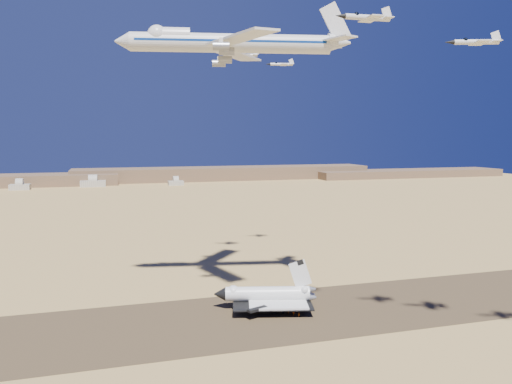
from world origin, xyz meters
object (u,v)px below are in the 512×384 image
object	(u,v)px
crew_a	(288,311)
chase_jet_b	(475,42)
carrier_747	(224,43)
chase_jet_e	(244,55)
shuttle	(266,295)
crew_c	(294,313)
chase_jet_f	(281,64)
crew_b	(299,315)
chase_jet_a	(366,17)

from	to	relation	value
crew_a	chase_jet_b	xyz separation A→B (m)	(31.69, -48.33, 83.65)
carrier_747	chase_jet_e	bearing A→B (deg)	77.83
shuttle	chase_jet_e	bearing A→B (deg)	98.45
crew_a	chase_jet_e	xyz separation A→B (m)	(-0.38, 57.14, 95.14)
crew_c	chase_jet_f	world-z (taller)	chase_jet_f
crew_a	crew_c	size ratio (longest dim) A/B	0.84
crew_b	carrier_747	bearing A→B (deg)	-0.09
chase_jet_a	chase_jet_b	xyz separation A→B (m)	(23.36, -13.51, -7.45)
shuttle	crew_a	xyz separation A→B (m)	(5.66, -7.10, -3.94)
chase_jet_a	chase_jet_f	xyz separation A→B (m)	(14.28, 108.60, 3.35)
carrier_747	chase_jet_f	bearing A→B (deg)	66.10
shuttle	crew_b	world-z (taller)	shuttle
crew_a	chase_jet_a	world-z (taller)	chase_jet_a
shuttle	chase_jet_f	distance (m)	115.92
crew_a	shuttle	bearing A→B (deg)	22.38
crew_a	chase_jet_f	world-z (taller)	chase_jet_f
shuttle	crew_b	bearing A→B (deg)	-39.99
crew_b	chase_jet_a	size ratio (longest dim) A/B	0.10
chase_jet_b	carrier_747	bearing A→B (deg)	147.39
crew_a	carrier_747	bearing A→B (deg)	34.11
chase_jet_a	chase_jet_b	bearing A→B (deg)	-27.48
chase_jet_a	chase_jet_f	distance (m)	109.59
crew_a	chase_jet_f	distance (m)	121.97
shuttle	crew_b	distance (m)	14.25
shuttle	chase_jet_e	distance (m)	104.16
shuttle	crew_c	distance (m)	12.47
chase_jet_b	crew_a	bearing A→B (deg)	142.42
crew_b	chase_jet_a	xyz separation A→B (m)	(6.03, -30.77, 91.08)
crew_c	chase_jet_e	size ratio (longest dim) A/B	0.13
crew_c	crew_a	bearing A→B (deg)	-28.97
crew_c	chase_jet_a	bearing A→B (deg)	146.55
crew_b	chase_jet_f	bearing A→B (deg)	-61.68
chase_jet_f	crew_c	bearing A→B (deg)	-94.10
chase_jet_e	chase_jet_f	xyz separation A→B (m)	(22.99, 16.64, -0.69)
crew_c	chase_jet_b	xyz separation A→B (m)	(30.80, -45.52, 83.51)
carrier_747	crew_a	size ratio (longest dim) A/B	51.99
carrier_747	crew_c	world-z (taller)	carrier_747
carrier_747	shuttle	bearing A→B (deg)	-21.58
crew_b	crew_c	xyz separation A→B (m)	(-1.42, 1.24, 0.13)
chase_jet_f	carrier_747	bearing A→B (deg)	-113.31
crew_b	crew_c	bearing A→B (deg)	1.69
carrier_747	chase_jet_f	world-z (taller)	carrier_747
shuttle	chase_jet_b	size ratio (longest dim) A/B	2.68
crew_b	chase_jet_a	world-z (taller)	chase_jet_a
shuttle	chase_jet_b	xyz separation A→B (m)	(37.35, -55.43, 79.71)
chase_jet_a	chase_jet_e	world-z (taller)	chase_jet_e
shuttle	crew_a	size ratio (longest dim) A/B	23.09
crew_b	chase_jet_f	world-z (taller)	chase_jet_f
crew_a	chase_jet_b	distance (m)	101.67
chase_jet_f	shuttle	bearing A→B (deg)	-101.24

